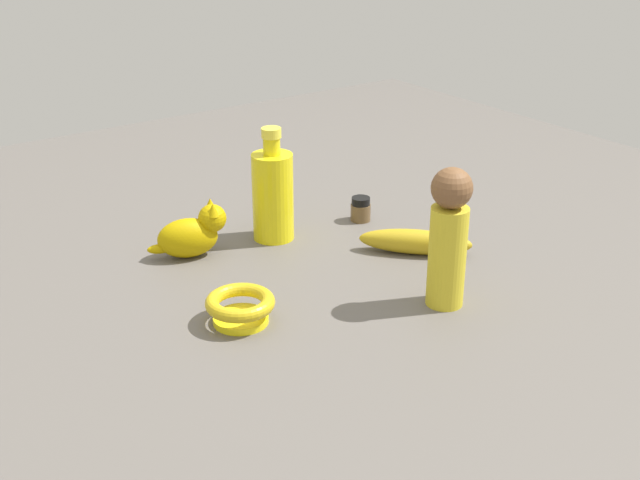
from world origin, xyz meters
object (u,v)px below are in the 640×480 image
at_px(bottle_tall, 273,194).
at_px(bowl, 240,306).
at_px(person_figure_adult, 449,236).
at_px(banana, 415,242).
at_px(nail_polish_jar, 361,209).
at_px(cat_figurine, 193,233).

bearing_deg(bottle_tall, bowl, 138.31).
height_order(person_figure_adult, banana, person_figure_adult).
height_order(bowl, person_figure_adult, person_figure_adult).
distance_m(bowl, nail_polish_jar, 0.43).
bearing_deg(cat_figurine, person_figure_adult, -148.52).
height_order(bottle_tall, nail_polish_jar, bottle_tall).
xyz_separation_m(person_figure_adult, cat_figurine, (0.37, 0.23, -0.07)).
bearing_deg(cat_figurine, nail_polish_jar, -97.28).
xyz_separation_m(banana, cat_figurine, (0.21, 0.31, 0.02)).
height_order(bottle_tall, cat_figurine, bottle_tall).
bearing_deg(banana, nail_polish_jar, 130.17).
xyz_separation_m(bottle_tall, banana, (-0.20, -0.16, -0.06)).
relative_size(person_figure_adult, banana, 1.12).
distance_m(person_figure_adult, nail_polish_jar, 0.35).
bearing_deg(nail_polish_jar, banana, 175.00).
distance_m(bowl, cat_figurine, 0.25).
bearing_deg(bowl, bottle_tall, -41.69).
bearing_deg(bowl, cat_figurine, -12.01).
xyz_separation_m(person_figure_adult, nail_polish_jar, (0.33, -0.10, -0.09)).
relative_size(bowl, nail_polish_jar, 2.23).
height_order(bowl, nail_polish_jar, nail_polish_jar).
xyz_separation_m(bowl, nail_polish_jar, (0.20, -0.38, -0.00)).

